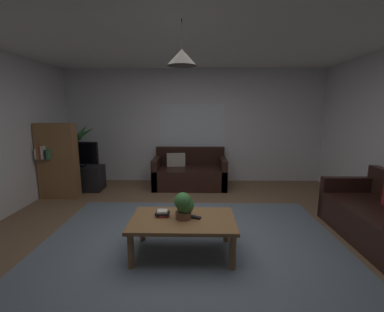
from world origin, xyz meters
The scene contains 18 objects.
floor centered at (0.00, 0.00, -0.01)m, with size 5.77×5.66×0.02m, color brown.
rug centered at (0.00, -0.20, 0.00)m, with size 3.75×3.12×0.01m, color slate.
wall_back centered at (0.00, 2.86, 1.26)m, with size 5.89×0.06×2.53m, color silver.
ceiling centered at (0.00, 0.00, 2.54)m, with size 5.77×5.66×0.02m, color white.
window_pane centered at (-0.05, 2.83, 1.22)m, with size 1.45×0.01×1.07m, color white.
couch_under_window centered at (-0.09, 2.36, 0.28)m, with size 1.52×0.82×0.82m.
couch_right_side centered at (2.41, 0.11, 0.28)m, with size 0.82×1.49×0.82m.
coffee_table centered at (-0.09, -0.26, 0.37)m, with size 1.18×0.70×0.43m.
book_on_table_0 centered at (-0.32, -0.19, 0.44)m, with size 0.12×0.11×0.02m, color #B22D2D.
book_on_table_1 centered at (-0.33, -0.19, 0.47)m, with size 0.16×0.10×0.03m, color black.
book_on_table_2 centered at (-0.33, -0.19, 0.49)m, with size 0.12×0.11×0.02m, color beige.
remote_on_table_0 centered at (0.03, -0.24, 0.44)m, with size 0.05×0.16×0.02m, color black.
potted_plant_on_table centered at (-0.08, -0.24, 0.59)m, with size 0.23×0.22×0.31m.
tv_stand centered at (-2.34, 2.08, 0.25)m, with size 0.90×0.44×0.50m, color black.
tv centered at (-2.34, 2.06, 0.76)m, with size 0.81×0.16×0.51m.
potted_palm_corner centered at (-2.52, 2.47, 0.59)m, with size 0.77×0.83×1.36m.
bookshelf_corner centered at (-2.52, 1.61, 0.71)m, with size 0.70×0.31×1.40m.
pendant_lamp centered at (-0.09, -0.26, 2.17)m, with size 0.31×0.31×0.44m.
Camera 1 is at (0.06, -2.98, 1.66)m, focal length 23.93 mm.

